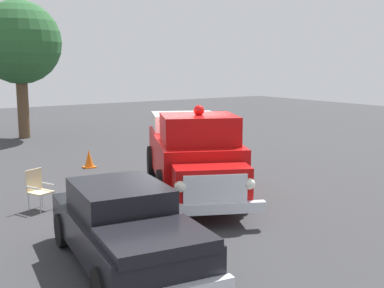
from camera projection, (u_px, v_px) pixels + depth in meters
ground_plane at (173, 192)px, 14.01m from camera, size 60.00×60.00×0.00m
vintage_fire_truck at (193, 152)px, 13.67m from camera, size 4.51×6.31×2.59m
classic_hot_rod at (126, 227)px, 8.76m from camera, size 2.42×4.57×1.46m
lawn_chair_by_car at (37, 186)px, 12.24m from camera, size 0.65×0.65×1.02m
oak_tree_left at (19, 43)px, 23.35m from camera, size 3.99×3.99×6.64m
traffic_cone at (89, 159)px, 17.19m from camera, size 0.40×0.40×0.64m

